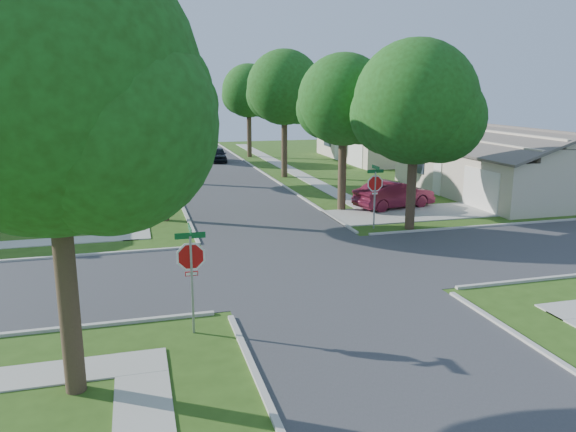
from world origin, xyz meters
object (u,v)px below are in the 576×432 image
(stop_sign_sw, at_px, (191,261))
(stop_sign_ne, at_px, (375,186))
(tree_ne_corner, at_px, (416,108))
(tree_e_near, at_px, (344,104))
(house_ne_far, at_px, (380,143))
(car_curb_east, at_px, (218,155))
(house_nw_far, at_px, (9,149))
(tree_e_mid, at_px, (285,91))
(tree_w_mid, at_px, (151,88))
(tree_w_near, at_px, (160,95))
(car_curb_west, at_px, (179,148))
(tree_sw_corner, at_px, (53,99))
(tree_w_far, at_px, (147,99))
(tree_e_far, at_px, (249,93))
(house_ne_near, at_px, (501,169))
(car_driveway, at_px, (394,194))

(stop_sign_sw, relative_size, stop_sign_ne, 1.00)
(stop_sign_ne, xyz_separation_m, tree_ne_corner, (1.66, -0.49, 3.56))
(stop_sign_ne, height_order, tree_e_near, tree_e_near)
(house_ne_far, distance_m, car_curb_east, 14.96)
(stop_sign_sw, height_order, house_nw_far, house_nw_far)
(house_nw_far, xyz_separation_m, car_curb_east, (17.19, -0.97, -0.88))
(tree_e_mid, distance_m, tree_w_mid, 9.40)
(tree_w_near, bearing_deg, tree_e_near, -0.00)
(stop_sign_ne, relative_size, house_ne_far, 0.22)
(car_curb_west, bearing_deg, tree_ne_corner, 108.88)
(tree_sw_corner, bearing_deg, tree_w_far, 86.11)
(stop_sign_ne, height_order, tree_e_far, tree_e_far)
(house_ne_far, bearing_deg, car_curb_west, 155.62)
(stop_sign_sw, distance_m, tree_w_far, 38.86)
(stop_sign_sw, bearing_deg, house_ne_far, 58.45)
(tree_e_far, bearing_deg, tree_w_far, -180.00)
(stop_sign_sw, relative_size, tree_e_near, 0.36)
(tree_e_far, height_order, car_curb_west, tree_e_far)
(car_curb_east, bearing_deg, tree_w_mid, -114.68)
(tree_e_far, height_order, tree_w_mid, tree_w_mid)
(tree_w_near, distance_m, house_ne_near, 21.24)
(stop_sign_sw, bearing_deg, car_driveway, 47.30)
(house_ne_near, distance_m, house_nw_far, 38.26)
(tree_w_far, bearing_deg, tree_w_near, -89.99)
(tree_w_mid, bearing_deg, tree_sw_corner, -95.70)
(house_nw_far, xyz_separation_m, car_driveway, (23.66, -23.30, -0.76))
(tree_w_near, xyz_separation_m, house_ne_near, (20.64, 1.99, -4.60))
(tree_ne_corner, bearing_deg, car_curb_east, 100.89)
(stop_sign_ne, relative_size, tree_e_mid, 0.32)
(tree_e_mid, xyz_separation_m, tree_ne_corner, (1.60, -16.80, -0.66))
(tree_e_mid, distance_m, tree_w_near, 15.25)
(house_ne_far, bearing_deg, tree_e_far, 155.97)
(stop_sign_ne, xyz_separation_m, tree_sw_corner, (-12.14, -11.69, 4.23))
(car_curb_west, bearing_deg, tree_e_far, 160.06)
(tree_ne_corner, bearing_deg, tree_e_mid, 95.45)
(stop_sign_ne, bearing_deg, tree_ne_corner, -16.55)
(tree_e_far, relative_size, house_nw_far, 0.64)
(tree_ne_corner, bearing_deg, stop_sign_sw, -141.16)
(stop_sign_ne, xyz_separation_m, tree_w_mid, (-9.34, 16.31, 4.46))
(stop_sign_ne, relative_size, tree_w_near, 0.33)
(tree_sw_corner, bearing_deg, car_curb_east, 77.20)
(tree_e_near, height_order, tree_ne_corner, tree_ne_corner)
(tree_e_mid, height_order, tree_w_near, tree_e_mid)
(tree_e_mid, xyz_separation_m, car_curb_west, (-6.48, 16.02, -5.57))
(stop_sign_sw, bearing_deg, tree_ne_corner, 38.84)
(tree_e_far, bearing_deg, tree_sw_corner, -106.56)
(tree_w_near, bearing_deg, stop_sign_ne, -24.74)
(tree_e_far, distance_m, car_curb_west, 8.89)
(tree_w_mid, xyz_separation_m, car_curb_west, (2.92, 16.02, -5.80))
(tree_w_mid, height_order, tree_sw_corner, tree_w_mid)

